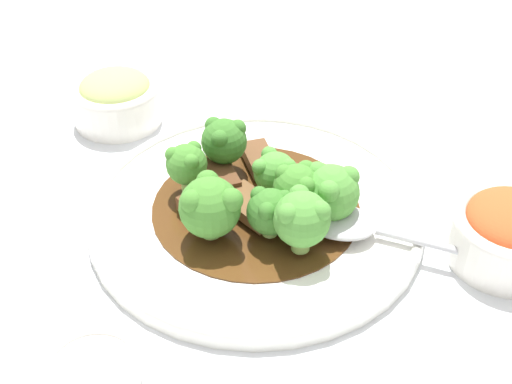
{
  "coord_description": "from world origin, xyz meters",
  "views": [
    {
      "loc": [
        0.2,
        -0.47,
        0.45
      ],
      "look_at": [
        0.0,
        0.0,
        0.03
      ],
      "focal_mm": 50.0,
      "sensor_mm": 36.0,
      "label": 1
    }
  ],
  "objects_px": {
    "main_plate": "(256,212)",
    "broccoli_floret_0": "(275,172)",
    "serving_spoon": "(356,223)",
    "side_bowl_appetizer": "(116,98)",
    "beef_strip_2": "(300,181)",
    "broccoli_floret_2": "(298,188)",
    "broccoli_floret_4": "(331,191)",
    "broccoli_floret_7": "(224,141)",
    "side_bowl_kimchi": "(510,232)",
    "broccoli_floret_1": "(270,211)",
    "broccoli_floret_3": "(210,206)",
    "broccoli_floret_6": "(302,218)",
    "beef_strip_0": "(253,207)",
    "beef_strip_3": "(259,159)",
    "beef_strip_4": "(206,202)",
    "beef_strip_1": "(216,178)",
    "sauce_dish": "(92,371)",
    "broccoli_floret_5": "(187,164)"
  },
  "relations": [
    {
      "from": "broccoli_floret_4",
      "to": "broccoli_floret_3",
      "type": "bearing_deg",
      "value": -145.11
    },
    {
      "from": "beef_strip_0",
      "to": "broccoli_floret_4",
      "type": "relative_size",
      "value": 1.24
    },
    {
      "from": "beef_strip_4",
      "to": "broccoli_floret_4",
      "type": "height_order",
      "value": "broccoli_floret_4"
    },
    {
      "from": "sauce_dish",
      "to": "broccoli_floret_5",
      "type": "bearing_deg",
      "value": 97.1
    },
    {
      "from": "broccoli_floret_6",
      "to": "side_bowl_appetizer",
      "type": "distance_m",
      "value": 0.31
    },
    {
      "from": "broccoli_floret_0",
      "to": "broccoli_floret_4",
      "type": "xyz_separation_m",
      "value": [
        0.06,
        -0.01,
        0.0
      ]
    },
    {
      "from": "serving_spoon",
      "to": "side_bowl_appetizer",
      "type": "xyz_separation_m",
      "value": [
        -0.31,
        0.09,
        0.0
      ]
    },
    {
      "from": "broccoli_floret_1",
      "to": "broccoli_floret_3",
      "type": "height_order",
      "value": "broccoli_floret_3"
    },
    {
      "from": "broccoli_floret_4",
      "to": "broccoli_floret_7",
      "type": "xyz_separation_m",
      "value": [
        -0.12,
        0.03,
        0.0
      ]
    },
    {
      "from": "sauce_dish",
      "to": "broccoli_floret_4",
      "type": "bearing_deg",
      "value": 63.63
    },
    {
      "from": "beef_strip_2",
      "to": "broccoli_floret_2",
      "type": "height_order",
      "value": "broccoli_floret_2"
    },
    {
      "from": "broccoli_floret_4",
      "to": "side_bowl_kimchi",
      "type": "height_order",
      "value": "broccoli_floret_4"
    },
    {
      "from": "broccoli_floret_2",
      "to": "broccoli_floret_3",
      "type": "bearing_deg",
      "value": -138.94
    },
    {
      "from": "broccoli_floret_0",
      "to": "side_bowl_kimchi",
      "type": "distance_m",
      "value": 0.22
    },
    {
      "from": "broccoli_floret_3",
      "to": "side_bowl_kimchi",
      "type": "distance_m",
      "value": 0.26
    },
    {
      "from": "beef_strip_0",
      "to": "broccoli_floret_0",
      "type": "relative_size",
      "value": 1.5
    },
    {
      "from": "broccoli_floret_7",
      "to": "beef_strip_4",
      "type": "bearing_deg",
      "value": -80.43
    },
    {
      "from": "beef_strip_3",
      "to": "broccoli_floret_4",
      "type": "height_order",
      "value": "broccoli_floret_4"
    },
    {
      "from": "beef_strip_4",
      "to": "side_bowl_kimchi",
      "type": "relative_size",
      "value": 0.52
    },
    {
      "from": "beef_strip_2",
      "to": "broccoli_floret_1",
      "type": "bearing_deg",
      "value": -90.35
    },
    {
      "from": "beef_strip_2",
      "to": "beef_strip_3",
      "type": "height_order",
      "value": "beef_strip_3"
    },
    {
      "from": "side_bowl_kimchi",
      "to": "broccoli_floret_1",
      "type": "bearing_deg",
      "value": -159.53
    },
    {
      "from": "beef_strip_1",
      "to": "serving_spoon",
      "type": "relative_size",
      "value": 0.26
    },
    {
      "from": "beef_strip_0",
      "to": "beef_strip_2",
      "type": "relative_size",
      "value": 1.01
    },
    {
      "from": "broccoli_floret_0",
      "to": "broccoli_floret_2",
      "type": "bearing_deg",
      "value": -34.78
    },
    {
      "from": "main_plate",
      "to": "broccoli_floret_2",
      "type": "relative_size",
      "value": 5.81
    },
    {
      "from": "broccoli_floret_4",
      "to": "side_bowl_appetizer",
      "type": "bearing_deg",
      "value": 162.49
    },
    {
      "from": "beef_strip_1",
      "to": "broccoli_floret_2",
      "type": "relative_size",
      "value": 1.12
    },
    {
      "from": "broccoli_floret_2",
      "to": "side_bowl_kimchi",
      "type": "relative_size",
      "value": 0.52
    },
    {
      "from": "broccoli_floret_4",
      "to": "beef_strip_2",
      "type": "bearing_deg",
      "value": 139.2
    },
    {
      "from": "broccoli_floret_3",
      "to": "sauce_dish",
      "type": "xyz_separation_m",
      "value": [
        -0.02,
        -0.16,
        -0.04
      ]
    },
    {
      "from": "side_bowl_appetizer",
      "to": "broccoli_floret_1",
      "type": "bearing_deg",
      "value": -28.47
    },
    {
      "from": "main_plate",
      "to": "broccoli_floret_0",
      "type": "bearing_deg",
      "value": 62.64
    },
    {
      "from": "broccoli_floret_0",
      "to": "broccoli_floret_1",
      "type": "relative_size",
      "value": 0.99
    },
    {
      "from": "beef_strip_0",
      "to": "side_bowl_kimchi",
      "type": "xyz_separation_m",
      "value": [
        0.22,
        0.05,
        0.01
      ]
    },
    {
      "from": "broccoli_floret_1",
      "to": "side_bowl_kimchi",
      "type": "relative_size",
      "value": 0.44
    },
    {
      "from": "broccoli_floret_4",
      "to": "broccoli_floret_5",
      "type": "relative_size",
      "value": 1.1
    },
    {
      "from": "broccoli_floret_0",
      "to": "broccoli_floret_5",
      "type": "height_order",
      "value": "broccoli_floret_5"
    },
    {
      "from": "broccoli_floret_2",
      "to": "serving_spoon",
      "type": "bearing_deg",
      "value": 3.99
    },
    {
      "from": "beef_strip_2",
      "to": "broccoli_floret_5",
      "type": "bearing_deg",
      "value": -152.41
    },
    {
      "from": "beef_strip_3",
      "to": "broccoli_floret_0",
      "type": "height_order",
      "value": "broccoli_floret_0"
    },
    {
      "from": "beef_strip_0",
      "to": "broccoli_floret_3",
      "type": "relative_size",
      "value": 1.18
    },
    {
      "from": "broccoli_floret_3",
      "to": "broccoli_floret_5",
      "type": "relative_size",
      "value": 1.15
    },
    {
      "from": "side_bowl_kimchi",
      "to": "beef_strip_0",
      "type": "bearing_deg",
      "value": -166.95
    },
    {
      "from": "beef_strip_4",
      "to": "broccoli_floret_7",
      "type": "height_order",
      "value": "broccoli_floret_7"
    },
    {
      "from": "broccoli_floret_7",
      "to": "beef_strip_2",
      "type": "bearing_deg",
      "value": 3.32
    },
    {
      "from": "beef_strip_3",
      "to": "broccoli_floret_6",
      "type": "xyz_separation_m",
      "value": [
        0.08,
        -0.1,
        0.03
      ]
    },
    {
      "from": "broccoli_floret_3",
      "to": "broccoli_floret_6",
      "type": "bearing_deg",
      "value": 9.53
    },
    {
      "from": "beef_strip_2",
      "to": "broccoli_floret_5",
      "type": "distance_m",
      "value": 0.11
    },
    {
      "from": "beef_strip_0",
      "to": "beef_strip_3",
      "type": "xyz_separation_m",
      "value": [
        -0.02,
        0.07,
        0.0
      ]
    }
  ]
}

